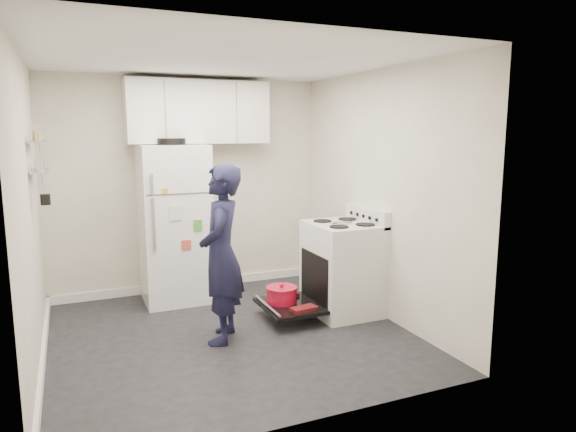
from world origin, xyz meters
name	(u,v)px	position (x,y,z in m)	size (l,w,h in m)	color
room	(224,207)	(-0.03, 0.03, 1.21)	(3.21, 3.21, 2.51)	black
electric_range	(342,269)	(1.26, 0.15, 0.47)	(0.66, 0.76, 1.10)	silver
open_oven_door	(286,300)	(0.65, 0.19, 0.20)	(0.55, 0.70, 0.24)	black
refrigerator	(174,223)	(-0.25, 1.25, 0.88)	(0.72, 0.74, 1.81)	white
upper_cabinets	(198,112)	(0.10, 1.43, 2.10)	(1.60, 0.33, 0.70)	silver
wall_shelf_rack	(39,156)	(-1.52, 0.49, 1.68)	(0.14, 0.60, 0.61)	#B2B2B7
person	(221,254)	(-0.09, -0.07, 0.80)	(0.59, 0.38, 1.61)	#161732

